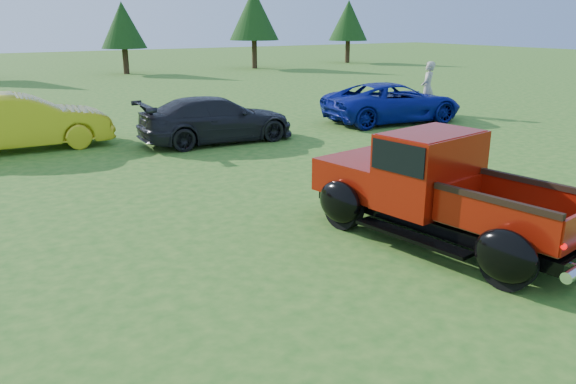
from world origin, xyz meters
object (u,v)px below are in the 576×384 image
Objects in this scene: show_car_grey at (217,119)px; spectator at (427,88)px; tree_mid_right at (123,25)px; tree_far_east at (348,21)px; pickup_truck at (428,187)px; show_car_blue at (393,102)px; show_car_yellow at (21,122)px; tree_east at (254,14)px.

show_car_grey is 2.32× the size of spectator.
tree_mid_right reaches higher than show_car_grey.
pickup_truck is (-22.07, -30.95, -2.46)m from tree_far_east.
spectator reaches higher than show_car_blue.
pickup_truck is (-4.07, -30.45, -2.18)m from tree_mid_right.
spectator is at bearing -93.25° from show_car_yellow.
show_car_yellow is at bearing -131.54° from tree_east.
tree_far_east is at bearing 6.34° from tree_east.
tree_mid_right is at bearing -20.73° from show_car_yellow.
tree_far_east is at bearing 45.33° from pickup_truck.
pickup_truck is (-13.07, -29.95, -2.87)m from tree_east.
tree_east is 25.36m from show_car_grey.
tree_mid_right is at bearing 176.82° from tree_east.
show_car_grey is at bearing 79.33° from pickup_truck.
show_car_yellow is (-8.62, -20.39, -2.24)m from tree_mid_right.
pickup_truck reaches higher than show_car_yellow.
spectator is at bearing -101.54° from tree_east.
show_car_yellow is (-4.55, 10.06, -0.06)m from pickup_truck.
tree_mid_right is 22.25m from show_car_yellow.
spectator reaches higher than show_car_grey.
pickup_truck is 1.08× the size of show_car_grey.
show_car_yellow is at bearing -141.88° from tree_far_east.
tree_east is 2.88× the size of spectator.
pickup_truck reaches higher than show_car_grey.
pickup_truck is 10.49m from show_car_blue.
show_car_yellow is at bearing 72.36° from show_car_grey.
tree_east reaches higher than show_car_yellow.
show_car_blue is 2.51× the size of spectator.
tree_mid_right reaches higher than spectator.
tree_mid_right is at bearing -114.14° from spectator.
spectator is at bearing 35.95° from pickup_truck.
show_car_yellow is 5.08m from show_car_grey.
spectator reaches higher than pickup_truck.
tree_far_east reaches higher than tree_mid_right.
show_car_grey is (-12.85, -21.65, -3.02)m from tree_east.
pickup_truck reaches higher than show_car_blue.
spectator is (8.54, 0.50, 0.31)m from show_car_grey.
tree_far_east reaches higher than pickup_truck.
show_car_blue is at bearing -88.48° from show_car_grey.
pickup_truck is 12.41m from spectator.
tree_mid_right is at bearing 73.21° from pickup_truck.
tree_east is 26.73m from show_car_yellow.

